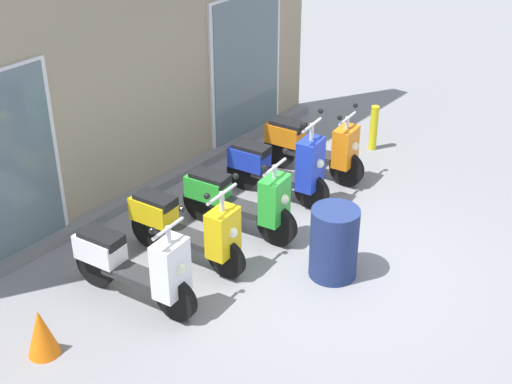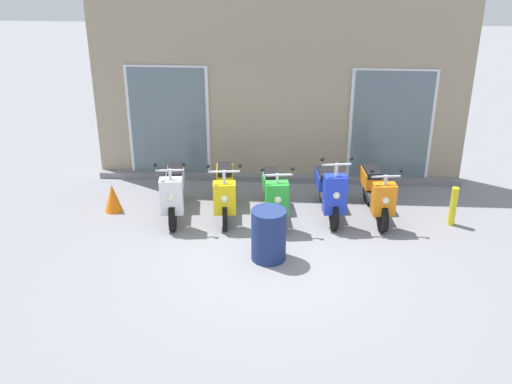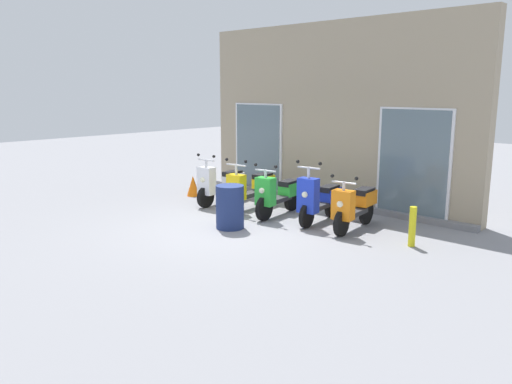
{
  "view_description": "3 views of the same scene",
  "coord_description": "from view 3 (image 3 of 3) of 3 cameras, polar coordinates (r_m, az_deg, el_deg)",
  "views": [
    {
      "loc": [
        -5.94,
        -3.65,
        4.89
      ],
      "look_at": [
        0.04,
        1.09,
        0.61
      ],
      "focal_mm": 51.13,
      "sensor_mm": 36.0,
      "label": 1
    },
    {
      "loc": [
        0.24,
        -8.62,
        5.2
      ],
      "look_at": [
        -0.3,
        0.55,
        0.84
      ],
      "focal_mm": 44.0,
      "sensor_mm": 36.0,
      "label": 2
    },
    {
      "loc": [
        6.9,
        -6.81,
        2.68
      ],
      "look_at": [
        -0.3,
        0.89,
        0.54
      ],
      "focal_mm": 35.91,
      "sensor_mm": 36.0,
      "label": 3
    }
  ],
  "objects": [
    {
      "name": "scooter_orange",
      "position": [
        9.96,
        10.93,
        -1.51
      ],
      "size": [
        0.57,
        1.58,
        1.13
      ],
      "color": "black",
      "rests_on": "ground_plane"
    },
    {
      "name": "scooter_white",
      "position": [
        12.07,
        -3.98,
        0.94
      ],
      "size": [
        0.55,
        1.6,
        1.23
      ],
      "color": "black",
      "rests_on": "ground_plane"
    },
    {
      "name": "scooter_yellow",
      "position": [
        11.51,
        -0.59,
        0.5
      ],
      "size": [
        0.6,
        1.61,
        1.19
      ],
      "color": "black",
      "rests_on": "ground_plane"
    },
    {
      "name": "scooter_blue",
      "position": [
        10.38,
        7.02,
        -0.74
      ],
      "size": [
        0.58,
        1.53,
        1.32
      ],
      "color": "black",
      "rests_on": "ground_plane"
    },
    {
      "name": "trash_bin",
      "position": [
        9.93,
        -2.92,
        -1.67
      ],
      "size": [
        0.54,
        0.54,
        0.85
      ],
      "primitive_type": "cylinder",
      "color": "navy",
      "rests_on": "ground_plane"
    },
    {
      "name": "storefront_facade",
      "position": [
        12.12,
        8.37,
        8.15
      ],
      "size": [
        7.22,
        0.5,
        4.16
      ],
      "color": "gray",
      "rests_on": "ground_plane"
    },
    {
      "name": "scooter_green",
      "position": [
        10.89,
        2.49,
        -0.23
      ],
      "size": [
        0.59,
        1.61,
        1.17
      ],
      "color": "black",
      "rests_on": "ground_plane"
    },
    {
      "name": "ground_plane",
      "position": [
        10.06,
        -2.22,
        -3.98
      ],
      "size": [
        40.0,
        40.0,
        0.0
      ],
      "primitive_type": "plane",
      "color": "gray"
    },
    {
      "name": "curb_bollard",
      "position": [
        9.2,
        17.02,
        -3.71
      ],
      "size": [
        0.12,
        0.12,
        0.7
      ],
      "primitive_type": "cylinder",
      "color": "yellow",
      "rests_on": "ground_plane"
    },
    {
      "name": "traffic_cone",
      "position": [
        13.03,
        -7.02,
        0.69
      ],
      "size": [
        0.32,
        0.32,
        0.52
      ],
      "primitive_type": "cone",
      "color": "orange",
      "rests_on": "ground_plane"
    }
  ]
}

